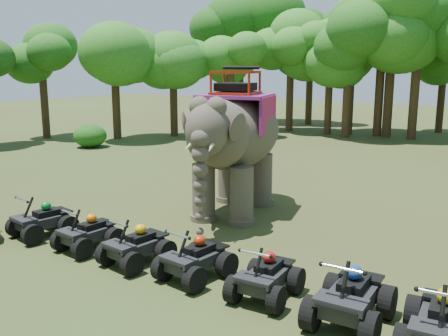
# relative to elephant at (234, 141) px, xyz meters

# --- Properties ---
(ground) EXTENTS (110.00, 110.00, 0.00)m
(ground) POSITION_rel_elephant_xyz_m (0.77, -2.98, -2.40)
(ground) COLOR #47381E
(ground) RESTS_ON ground
(elephant) EXTENTS (3.86, 6.17, 4.80)m
(elephant) POSITION_rel_elephant_xyz_m (0.00, 0.00, 0.00)
(elephant) COLOR #4E4339
(elephant) RESTS_ON ground
(atv_0) EXTENTS (1.49, 1.86, 1.24)m
(atv_0) POSITION_rel_elephant_xyz_m (-3.27, -5.17, -1.78)
(atv_0) COLOR black
(atv_0) RESTS_ON ground
(atv_1) EXTENTS (1.30, 1.70, 1.19)m
(atv_1) POSITION_rel_elephant_xyz_m (-1.35, -5.16, -1.81)
(atv_1) COLOR black
(atv_1) RESTS_ON ground
(atv_2) EXTENTS (1.39, 1.78, 1.22)m
(atv_2) POSITION_rel_elephant_xyz_m (0.42, -5.17, -1.79)
(atv_2) COLOR black
(atv_2) RESTS_ON ground
(atv_3) EXTENTS (1.42, 1.82, 1.25)m
(atv_3) POSITION_rel_elephant_xyz_m (2.17, -5.06, -1.78)
(atv_3) COLOR black
(atv_3) RESTS_ON ground
(atv_4) EXTENTS (1.30, 1.71, 1.21)m
(atv_4) POSITION_rel_elephant_xyz_m (3.99, -5.01, -1.80)
(atv_4) COLOR black
(atv_4) RESTS_ON ground
(atv_5) EXTENTS (1.43, 1.92, 1.38)m
(atv_5) POSITION_rel_elephant_xyz_m (5.86, -5.07, -1.71)
(atv_5) COLOR black
(atv_5) RESTS_ON ground
(atv_6) EXTENTS (1.53, 1.98, 1.38)m
(atv_6) POSITION_rel_elephant_xyz_m (7.51, -5.17, -1.71)
(atv_6) COLOR black
(atv_6) RESTS_ON ground
(tree_0) EXTENTS (6.61, 6.61, 9.44)m
(tree_0) POSITION_rel_elephant_xyz_m (0.77, 20.84, 2.32)
(tree_0) COLOR #195114
(tree_0) RESTS_ON ground
(tree_26) EXTENTS (4.85, 4.85, 6.93)m
(tree_26) POSITION_rel_elephant_xyz_m (-20.07, 7.65, 1.06)
(tree_26) COLOR #195114
(tree_26) RESTS_ON ground
(tree_27) EXTENTS (5.45, 5.45, 7.78)m
(tree_27) POSITION_rel_elephant_xyz_m (-15.84, 10.12, 1.49)
(tree_27) COLOR #195114
(tree_27) RESTS_ON ground
(tree_28) EXTENTS (5.15, 5.15, 7.36)m
(tree_28) POSITION_rel_elephant_xyz_m (-13.44, 13.24, 1.28)
(tree_28) COLOR #195114
(tree_28) RESTS_ON ground
(tree_29) EXTENTS (5.03, 5.03, 7.18)m
(tree_29) POSITION_rel_elephant_xyz_m (-10.14, 15.35, 1.19)
(tree_29) COLOR #195114
(tree_29) RESTS_ON ground
(tree_30) EXTENTS (5.46, 5.46, 7.80)m
(tree_30) POSITION_rel_elephant_xyz_m (-8.03, 20.27, 1.50)
(tree_30) COLOR #195114
(tree_30) RESTS_ON ground
(tree_31) EXTENTS (5.87, 5.87, 8.39)m
(tree_31) POSITION_rel_elephant_xyz_m (-3.27, 19.33, 1.79)
(tree_31) COLOR #195114
(tree_31) RESTS_ON ground
(tree_32) EXTENTS (6.36, 6.36, 9.08)m
(tree_32) POSITION_rel_elephant_xyz_m (-1.65, 21.20, 2.14)
(tree_32) COLOR #195114
(tree_32) RESTS_ON ground
(tree_33) EXTENTS (7.34, 7.34, 10.49)m
(tree_33) POSITION_rel_elephant_xyz_m (-0.98, 21.15, 2.84)
(tree_33) COLOR #195114
(tree_33) RESTS_ON ground
(tree_34) EXTENTS (7.45, 7.45, 10.64)m
(tree_34) POSITION_rel_elephant_xyz_m (-13.79, 22.45, 2.92)
(tree_34) COLOR #195114
(tree_34) RESTS_ON ground
(tree_35) EXTENTS (4.99, 4.99, 7.13)m
(tree_35) POSITION_rel_elephant_xyz_m (-4.89, 20.09, 1.16)
(tree_35) COLOR #195114
(tree_35) RESTS_ON ground
(tree_36) EXTENTS (5.01, 5.01, 7.16)m
(tree_36) POSITION_rel_elephant_xyz_m (1.59, 25.51, 1.18)
(tree_36) COLOR #195114
(tree_36) RESTS_ON ground
(tree_38) EXTENTS (5.05, 5.05, 7.21)m
(tree_38) POSITION_rel_elephant_xyz_m (-3.62, 20.95, 1.20)
(tree_38) COLOR #195114
(tree_38) RESTS_ON ground
(tree_39) EXTENTS (5.76, 5.76, 8.23)m
(tree_39) POSITION_rel_elephant_xyz_m (-8.56, 24.93, 1.71)
(tree_39) COLOR #195114
(tree_39) RESTS_ON ground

